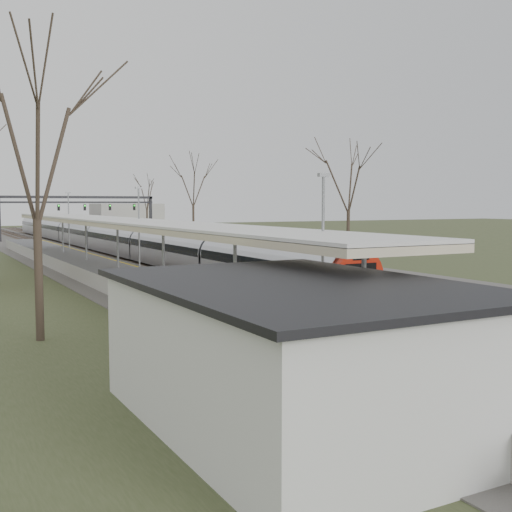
{
  "coord_description": "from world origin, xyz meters",
  "views": [
    {
      "loc": [
        -19.96,
        -4.05,
        5.05
      ],
      "look_at": [
        -2.44,
        28.61,
        2.0
      ],
      "focal_mm": 45.0,
      "sensor_mm": 36.0,
      "label": 1
    }
  ],
  "objects": [
    {
      "name": "tree_east_far",
      "position": [
        14.0,
        42.0,
        7.29
      ],
      "size": [
        5.0,
        5.0,
        10.3
      ],
      "color": "#2D231C",
      "rests_on": "ground"
    },
    {
      "name": "tree_west_near",
      "position": [
        -16.0,
        20.0,
        7.29
      ],
      "size": [
        5.0,
        5.0,
        10.3
      ],
      "color": "#2D231C",
      "rests_on": "ground"
    },
    {
      "name": "track_bed",
      "position": [
        0.26,
        55.0,
        0.06
      ],
      "size": [
        24.0,
        160.0,
        0.22
      ],
      "color": "#474442",
      "rests_on": "ground"
    },
    {
      "name": "train_far",
      "position": [
        4.5,
        93.56,
        1.48
      ],
      "size": [
        2.62,
        60.21,
        3.05
      ],
      "color": "#A2A4AC",
      "rests_on": "ground"
    },
    {
      "name": "train_near",
      "position": [
        -2.5,
        63.57,
        1.48
      ],
      "size": [
        2.62,
        90.21,
        3.05
      ],
      "color": "#A2A4AC",
      "rests_on": "ground"
    },
    {
      "name": "platform",
      "position": [
        -9.05,
        37.5,
        0.5
      ],
      "size": [
        3.5,
        69.0,
        1.0
      ],
      "primitive_type": "cube",
      "color": "#9E9B93",
      "rests_on": "ground"
    },
    {
      "name": "station_building",
      "position": [
        -12.5,
        8.0,
        1.6
      ],
      "size": [
        6.0,
        9.0,
        3.2
      ],
      "primitive_type": "cube",
      "color": "silver",
      "rests_on": "ground"
    },
    {
      "name": "signal_gantry",
      "position": [
        0.29,
        84.99,
        4.91
      ],
      "size": [
        21.0,
        0.59,
        6.08
      ],
      "color": "black",
      "rests_on": "ground"
    },
    {
      "name": "passenger",
      "position": [
        -8.88,
        9.5,
        1.94
      ],
      "size": [
        0.54,
        0.74,
        1.88
      ],
      "primitive_type": "imported",
      "rotation": [
        0.0,
        0.0,
        1.71
      ],
      "color": "navy",
      "rests_on": "platform"
    },
    {
      "name": "canopy",
      "position": [
        -9.05,
        32.99,
        3.93
      ],
      "size": [
        4.1,
        50.0,
        3.11
      ],
      "color": "slate",
      "rests_on": "platform"
    }
  ]
}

